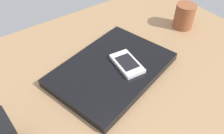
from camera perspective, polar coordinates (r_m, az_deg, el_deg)
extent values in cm
cube|color=#9E7751|center=(67.34, -3.12, -5.29)|extent=(120.00, 80.00, 3.00)
cube|color=black|center=(69.01, 0.00, -0.49)|extent=(40.22, 32.64, 2.38)
cube|color=silver|center=(68.58, 3.46, 1.08)|extent=(7.35, 11.57, 1.13)
cube|color=black|center=(68.16, 3.48, 1.48)|extent=(5.52, 7.29, 0.14)
torus|color=silver|center=(101.63, 18.29, 12.33)|extent=(3.91, 3.91, 0.36)
cylinder|color=brown|center=(90.74, 17.43, 11.90)|extent=(7.21, 7.21, 9.08)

